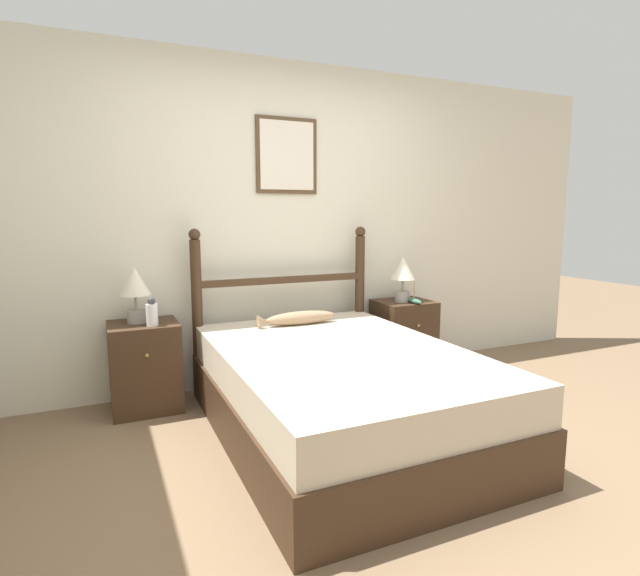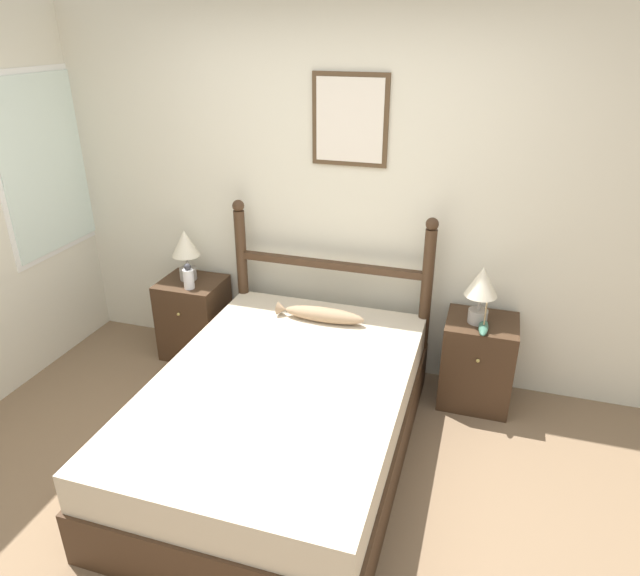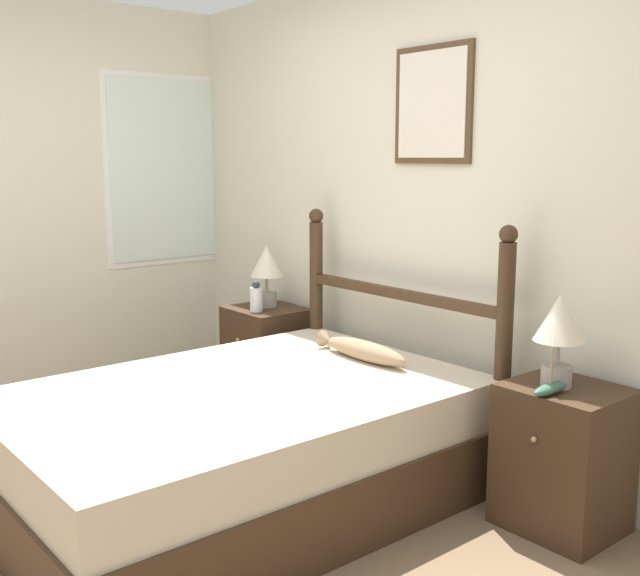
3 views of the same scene
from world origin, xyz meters
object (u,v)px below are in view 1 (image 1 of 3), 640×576
at_px(bed, 341,392).
at_px(table_lamp_left, 135,286).
at_px(table_lamp_right, 403,272).
at_px(nightstand_right, 403,336).
at_px(bottle, 152,313).
at_px(model_boat, 414,300).
at_px(fish_pillow, 299,318).
at_px(nightstand_left, 145,366).

relative_size(bed, table_lamp_left, 5.37).
xyz_separation_m(table_lamp_left, table_lamp_right, (2.14, -0.06, 0.00)).
relative_size(nightstand_right, bottle, 3.19).
distance_m(model_boat, fish_pillow, 1.06).
bearing_deg(nightstand_right, fish_pillow, -170.31).
bearing_deg(model_boat, bed, -143.92).
xyz_separation_m(nightstand_right, model_boat, (0.01, -0.13, 0.33)).
height_order(table_lamp_left, fish_pillow, table_lamp_left).
bearing_deg(table_lamp_left, fish_pillow, -10.64).
relative_size(table_lamp_left, model_boat, 1.83).
bearing_deg(nightstand_right, model_boat, -86.77).
bearing_deg(table_lamp_left, table_lamp_right, -1.52).
height_order(bed, nightstand_left, nightstand_left).
relative_size(nightstand_left, nightstand_right, 1.00).
relative_size(bed, nightstand_left, 3.38).
relative_size(nightstand_right, model_boat, 2.91).
relative_size(bed, table_lamp_right, 5.37).
bearing_deg(nightstand_right, bed, -139.40).
bearing_deg(table_lamp_left, nightstand_right, -0.81).
relative_size(model_boat, fish_pillow, 0.35).
bearing_deg(table_lamp_left, bottle, -58.75).
bearing_deg(fish_pillow, bed, -91.31).
height_order(table_lamp_left, bottle, table_lamp_left).
distance_m(bed, nightstand_left, 1.41).
bearing_deg(model_boat, fish_pillow, -177.41).
xyz_separation_m(bed, bottle, (-1.02, 0.80, 0.44)).
bearing_deg(table_lamp_right, model_boat, -67.27).
bearing_deg(table_lamp_right, fish_pillow, -171.38).
xyz_separation_m(table_lamp_left, fish_pillow, (1.12, -0.21, -0.28)).
xyz_separation_m(bottle, model_boat, (2.10, -0.02, -0.06)).
bearing_deg(table_lamp_left, bed, -40.64).
relative_size(table_lamp_right, fish_pillow, 0.63).
height_order(bottle, model_boat, model_boat).
xyz_separation_m(nightstand_left, model_boat, (2.15, -0.13, 0.33)).
height_order(table_lamp_right, bottle, table_lamp_right).
height_order(nightstand_left, fish_pillow, fish_pillow).
bearing_deg(bottle, bed, -38.33).
distance_m(nightstand_left, bottle, 0.41).
xyz_separation_m(nightstand_left, nightstand_right, (2.14, 0.00, 0.00)).
bearing_deg(bed, nightstand_right, 40.60).
xyz_separation_m(nightstand_left, table_lamp_left, (-0.03, 0.03, 0.57)).
height_order(nightstand_left, nightstand_right, same).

